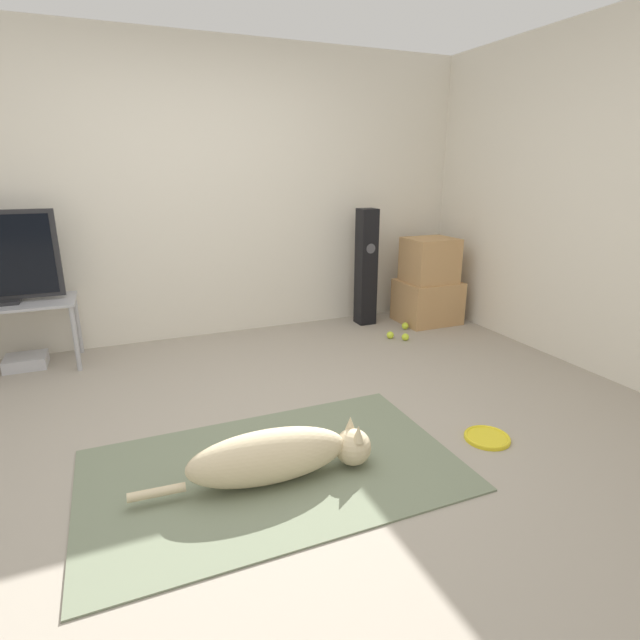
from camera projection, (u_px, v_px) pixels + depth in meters
name	position (u px, v px, depth m)	size (l,w,h in m)	color
ground_plane	(271.00, 441.00, 2.85)	(12.00, 12.00, 0.00)	#9E9384
wall_back	(194.00, 195.00, 4.33)	(8.00, 0.06, 2.55)	silver
wall_right	(626.00, 201.00, 3.44)	(0.06, 8.00, 2.55)	silver
area_rug	(273.00, 470.00, 2.57)	(1.89, 1.16, 0.01)	slate
dog	(279.00, 455.00, 2.45)	(1.20, 0.28, 0.27)	beige
frisbee	(487.00, 437.00, 2.87)	(0.26, 0.26, 0.03)	yellow
cardboard_box_lower	(427.00, 301.00, 5.01)	(0.56, 0.49, 0.42)	tan
cardboard_box_upper	(430.00, 260.00, 4.87)	(0.46, 0.41, 0.43)	tan
floor_speaker	(366.00, 267.00, 4.87)	(0.17, 0.17, 1.13)	black
tennis_ball_by_boxes	(390.00, 335.00, 4.56)	(0.07, 0.07, 0.07)	#C6E033
tennis_ball_near_speaker	(405.00, 337.00, 4.51)	(0.07, 0.07, 0.07)	#C6E033
tennis_ball_loose_on_carpet	(405.00, 326.00, 4.82)	(0.07, 0.07, 0.07)	#C6E033
game_console	(26.00, 361.00, 3.90)	(0.30, 0.27, 0.09)	#B7B7BC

